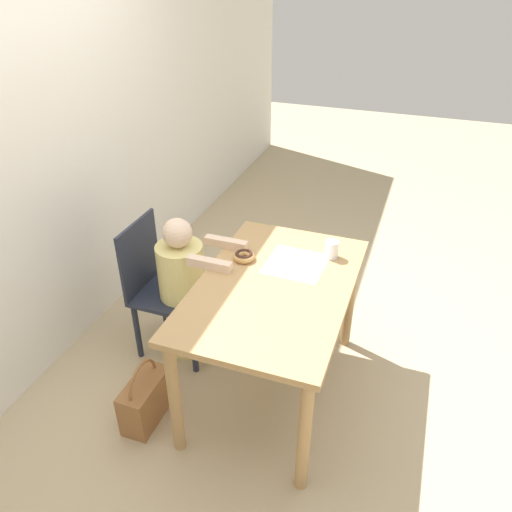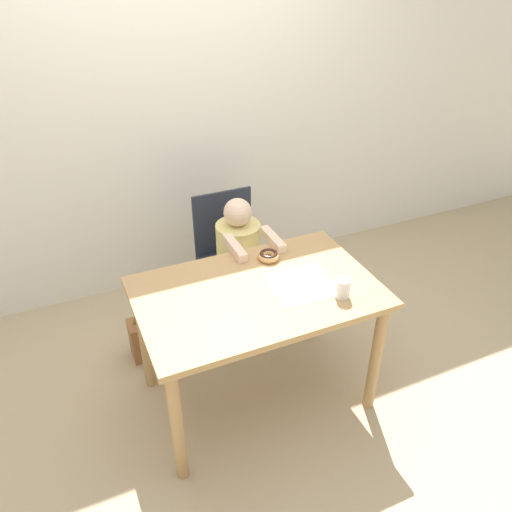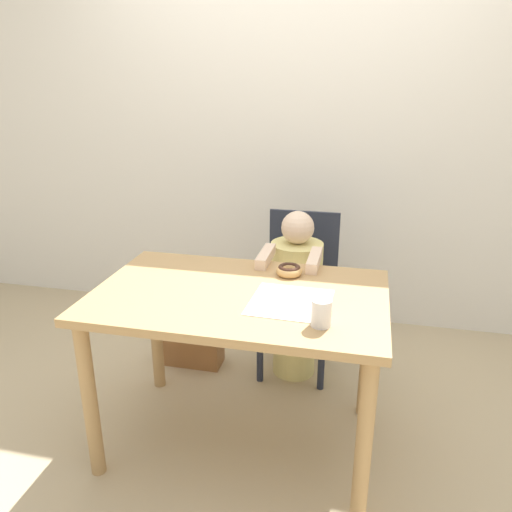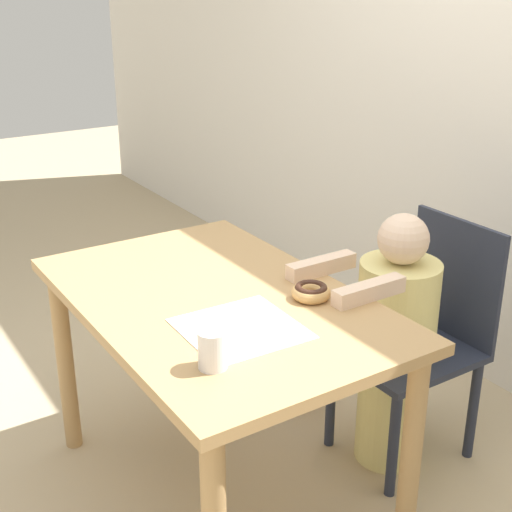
{
  "view_description": "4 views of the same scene",
  "coord_description": "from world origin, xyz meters",
  "px_view_note": "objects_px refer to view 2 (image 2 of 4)",
  "views": [
    {
      "loc": [
        -1.97,
        -0.61,
        2.19
      ],
      "look_at": [
        0.04,
        0.11,
        0.86
      ],
      "focal_mm": 35.0,
      "sensor_mm": 36.0,
      "label": 1
    },
    {
      "loc": [
        -0.8,
        -1.81,
        2.2
      ],
      "look_at": [
        0.04,
        0.11,
        0.86
      ],
      "focal_mm": 35.0,
      "sensor_mm": 36.0,
      "label": 2
    },
    {
      "loc": [
        0.48,
        -1.79,
        1.57
      ],
      "look_at": [
        0.04,
        0.11,
        0.86
      ],
      "focal_mm": 35.0,
      "sensor_mm": 36.0,
      "label": 3
    },
    {
      "loc": [
        1.69,
        -0.95,
        1.64
      ],
      "look_at": [
        0.04,
        0.11,
        0.86
      ],
      "focal_mm": 50.0,
      "sensor_mm": 36.0,
      "label": 4
    }
  ],
  "objects_px": {
    "chair": "(232,259)",
    "child_figure": "(239,267)",
    "cup": "(343,288)",
    "handbag": "(156,334)",
    "donut": "(269,256)"
  },
  "relations": [
    {
      "from": "chair",
      "to": "child_figure",
      "type": "distance_m",
      "value": 0.13
    },
    {
      "from": "cup",
      "to": "chair",
      "type": "bearing_deg",
      "value": 102.26
    },
    {
      "from": "chair",
      "to": "handbag",
      "type": "distance_m",
      "value": 0.67
    },
    {
      "from": "chair",
      "to": "donut",
      "type": "xyz_separation_m",
      "value": [
        0.02,
        -0.51,
        0.32
      ]
    },
    {
      "from": "handbag",
      "to": "child_figure",
      "type": "bearing_deg",
      "value": 3.77
    },
    {
      "from": "donut",
      "to": "cup",
      "type": "distance_m",
      "value": 0.48
    },
    {
      "from": "chair",
      "to": "child_figure",
      "type": "xyz_separation_m",
      "value": [
        -0.0,
        -0.13,
        0.02
      ]
    },
    {
      "from": "child_figure",
      "to": "cup",
      "type": "relative_size",
      "value": 9.28
    },
    {
      "from": "chair",
      "to": "child_figure",
      "type": "height_order",
      "value": "child_figure"
    },
    {
      "from": "child_figure",
      "to": "donut",
      "type": "height_order",
      "value": "child_figure"
    },
    {
      "from": "child_figure",
      "to": "handbag",
      "type": "height_order",
      "value": "child_figure"
    },
    {
      "from": "child_figure",
      "to": "handbag",
      "type": "distance_m",
      "value": 0.66
    },
    {
      "from": "chair",
      "to": "cup",
      "type": "xyz_separation_m",
      "value": [
        0.21,
        -0.95,
        0.35
      ]
    },
    {
      "from": "chair",
      "to": "donut",
      "type": "bearing_deg",
      "value": -87.6
    },
    {
      "from": "handbag",
      "to": "donut",
      "type": "bearing_deg",
      "value": -29.92
    }
  ]
}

